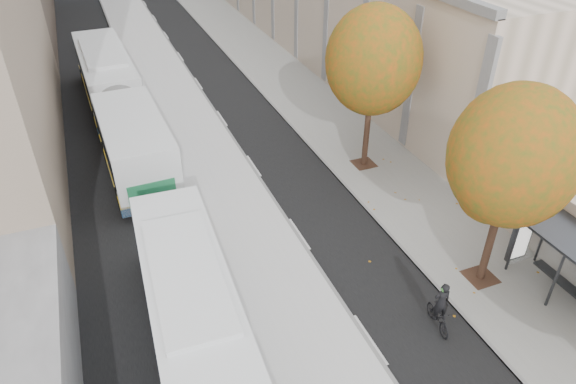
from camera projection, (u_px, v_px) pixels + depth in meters
bus_platform at (169, 92)px, 33.89m from camera, size 4.25×150.00×0.15m
sidewalk at (281, 77)px, 36.38m from camera, size 4.75×150.00×0.08m
tree_c at (514, 157)px, 16.32m from camera, size 4.20×4.20×7.28m
tree_d at (373, 61)px, 23.16m from camera, size 4.40×4.40×7.60m
bus_far at (117, 101)px, 28.70m from camera, size 3.48×19.10×3.17m
cyclist at (439, 311)px, 16.89m from camera, size 0.66×1.56×1.93m
distant_car at (94, 41)px, 41.16m from camera, size 2.39×4.19×1.34m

